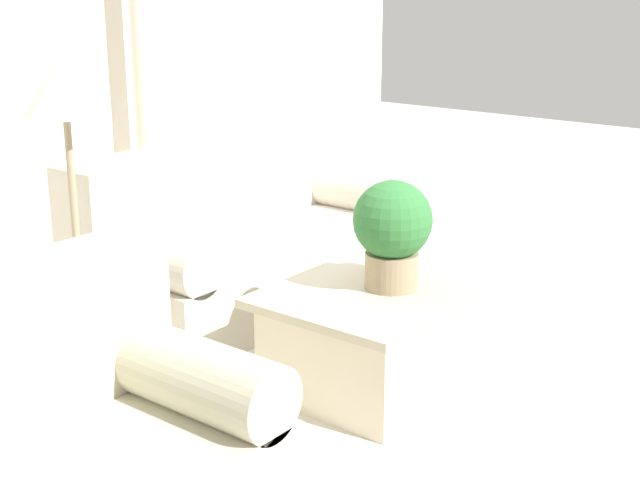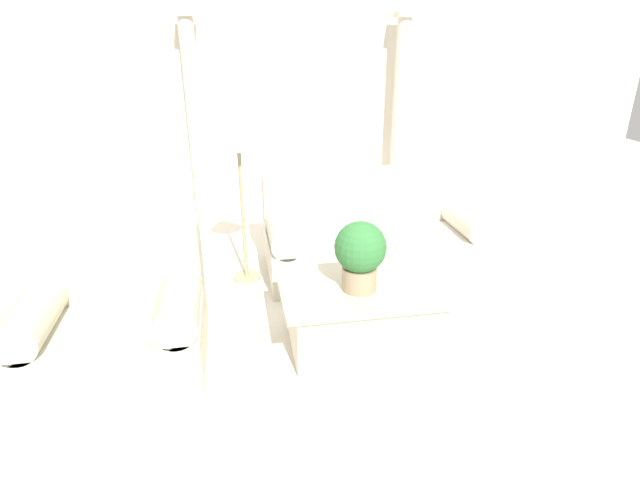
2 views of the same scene
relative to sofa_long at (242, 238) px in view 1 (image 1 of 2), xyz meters
The scene contains 8 objects.
ground_plane 1.17m from the sofa_long, 120.63° to the right, with size 16.00×16.00×0.00m, color silver.
sofa_long is the anchor object (origin of this frame).
loveseat 2.47m from the sofa_long, 151.68° to the right, with size 1.18×0.99×0.92m.
coffee_table 1.40m from the sofa_long, 108.32° to the right, with size 1.20×0.81×0.49m.
potted_plant 1.52m from the sofa_long, 109.14° to the right, with size 0.36×0.36×0.50m.
pillar_candle 1.28m from the sofa_long, 104.07° to the right, with size 0.08×0.08×0.18m.
floor_lamp 1.56m from the sofa_long, behind, with size 0.38×0.38×1.53m.
column_right 2.12m from the sofa_long, 64.59° to the left, with size 0.24×0.24×2.41m.
Camera 1 is at (-3.16, -2.54, 1.90)m, focal length 50.00 mm.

